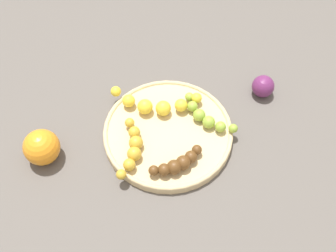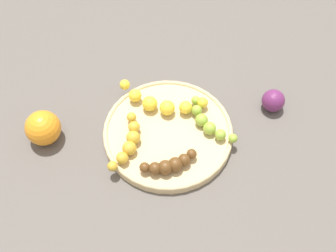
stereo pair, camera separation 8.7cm
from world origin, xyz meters
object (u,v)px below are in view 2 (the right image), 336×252
banana_spotted (129,142)px  banana_overripe (170,164)px  banana_yellow (160,102)px  orange_fruit (43,128)px  plum_purple (273,101)px  banana_green (208,123)px  fruit_bowl (168,133)px

banana_spotted → banana_overripe: 0.10m
banana_yellow → orange_fruit: orange_fruit is taller
orange_fruit → plum_purple: 0.51m
banana_green → banana_overripe: 0.13m
banana_green → banana_overripe: (-0.08, 0.11, 0.00)m
plum_purple → banana_green: bearing=98.5°
banana_yellow → banana_overripe: banana_yellow is taller
banana_overripe → fruit_bowl: bearing=164.2°
plum_purple → banana_yellow: bearing=78.1°
banana_yellow → banana_overripe: (-0.16, 0.02, -0.00)m
banana_spotted → fruit_bowl: bearing=40.1°
banana_green → banana_spotted: size_ratio=1.05×
banana_overripe → plum_purple: (0.10, -0.27, -0.01)m
banana_yellow → orange_fruit: size_ratio=2.38×
fruit_bowl → banana_overripe: 0.09m
fruit_bowl → orange_fruit: 0.27m
fruit_bowl → plum_purple: size_ratio=5.43×
banana_green → banana_yellow: (0.08, 0.09, 0.00)m
banana_green → banana_yellow: 0.12m
fruit_bowl → banana_overripe: bearing=167.6°
banana_overripe → plum_purple: size_ratio=2.34×
banana_yellow → plum_purple: size_ratio=3.49×
banana_green → plum_purple: (0.02, -0.16, -0.01)m
banana_green → plum_purple: plum_purple is taller
banana_overripe → plum_purple: plum_purple is taller
banana_overripe → plum_purple: bearing=107.5°
banana_yellow → banana_spotted: (-0.08, 0.09, -0.00)m
fruit_bowl → banana_spotted: 0.09m
fruit_bowl → banana_spotted: (-0.02, 0.09, 0.02)m
banana_yellow → orange_fruit: bearing=-58.1°
banana_green → banana_spotted: banana_spotted is taller
banana_green → banana_spotted: bearing=-20.1°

